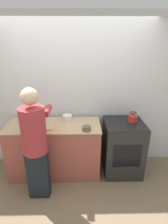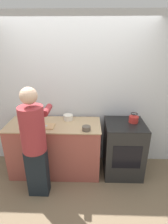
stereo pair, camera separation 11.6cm
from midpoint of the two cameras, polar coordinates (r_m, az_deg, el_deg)
name	(u,v)px [view 2 (the right image)]	position (r m, az deg, el deg)	size (l,w,h in m)	color
ground_plane	(76,182)	(3.10, -1.56, -21.93)	(12.00, 12.00, 0.00)	#7A664C
wall_back	(77,94)	(3.04, -1.12, 5.73)	(8.00, 0.05, 2.60)	silver
counter	(55,148)	(3.08, -8.25, -11.55)	(1.51, 0.62, 0.91)	#9E4C42
oven	(123,148)	(3.11, 13.72, -11.44)	(0.63, 0.62, 0.93)	black
person	(34,141)	(2.48, -14.60, -9.15)	(0.37, 0.61, 1.65)	black
cutting_board	(42,126)	(2.80, -12.53, -4.57)	(0.40, 0.20, 0.02)	tan
knife	(39,125)	(2.81, -13.26, -4.30)	(0.25, 0.06, 0.01)	silver
kettle	(134,119)	(2.94, 17.01, -2.08)	(0.15, 0.15, 0.16)	red
bowl_prep	(86,128)	(2.62, 2.04, -5.38)	(0.13, 0.13, 0.07)	brown
bowl_mixing	(68,117)	(2.97, -4.07, -1.74)	(0.16, 0.16, 0.09)	silver
canister_jar	(33,115)	(3.07, -15.21, -1.01)	(0.14, 0.14, 0.15)	tan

